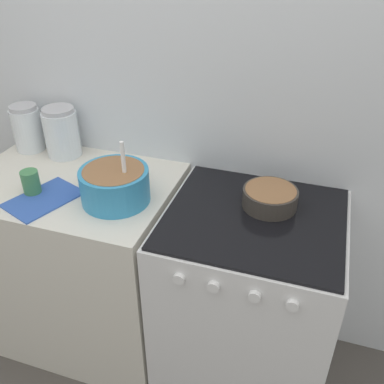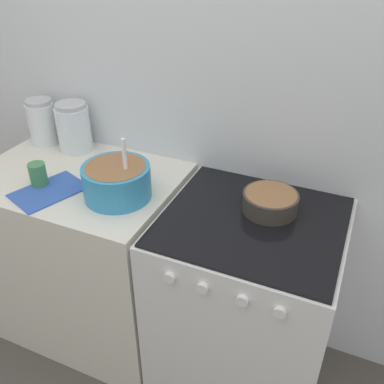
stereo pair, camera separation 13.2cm
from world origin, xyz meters
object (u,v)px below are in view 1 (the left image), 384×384
object	(u,v)px
stove	(247,301)
baking_pan	(270,197)
mixing_bowl	(115,183)
tin_can	(31,182)
storage_jar_middle	(62,135)
storage_jar_left	(28,131)

from	to	relation	value
stove	baking_pan	size ratio (longest dim) A/B	4.29
mixing_bowl	tin_can	world-z (taller)	mixing_bowl
stove	baking_pan	bearing A→B (deg)	65.36
stove	tin_can	bearing A→B (deg)	-172.21
stove	tin_can	size ratio (longest dim) A/B	9.02
stove	storage_jar_middle	size ratio (longest dim) A/B	3.92
stove	storage_jar_middle	distance (m)	1.10
stove	storage_jar_middle	world-z (taller)	storage_jar_middle
baking_pan	storage_jar_middle	size ratio (longest dim) A/B	0.91
stove	baking_pan	world-z (taller)	baking_pan
baking_pan	stove	bearing A→B (deg)	-114.64
baking_pan	storage_jar_left	xyz separation A→B (m)	(-1.16, 0.13, 0.05)
storage_jar_left	tin_can	bearing A→B (deg)	-53.53
storage_jar_left	storage_jar_middle	bearing A→B (deg)	0.00
tin_can	storage_jar_left	bearing A→B (deg)	126.47
storage_jar_left	tin_can	distance (m)	0.41
mixing_bowl	storage_jar_middle	distance (m)	0.49
mixing_bowl	baking_pan	bearing A→B (deg)	14.24
storage_jar_middle	stove	bearing A→B (deg)	-12.79
storage_jar_middle	tin_can	xyz separation A→B (m)	(0.06, -0.33, -0.05)
mixing_bowl	storage_jar_left	distance (m)	0.65
mixing_bowl	storage_jar_middle	size ratio (longest dim) A/B	1.16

